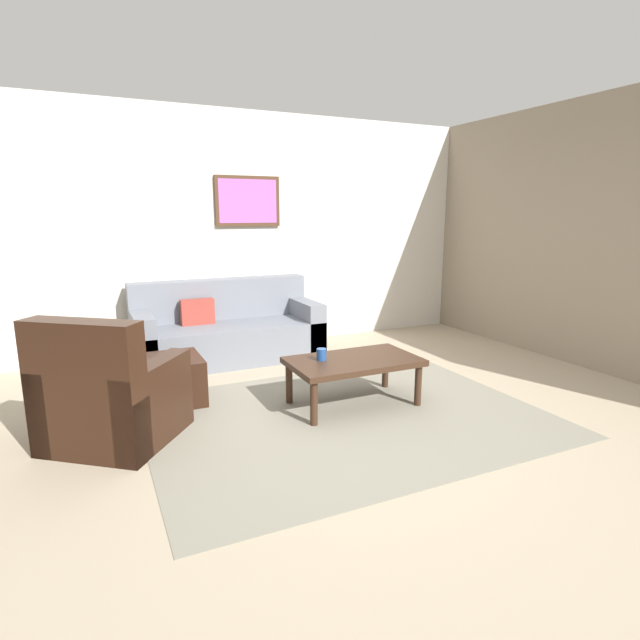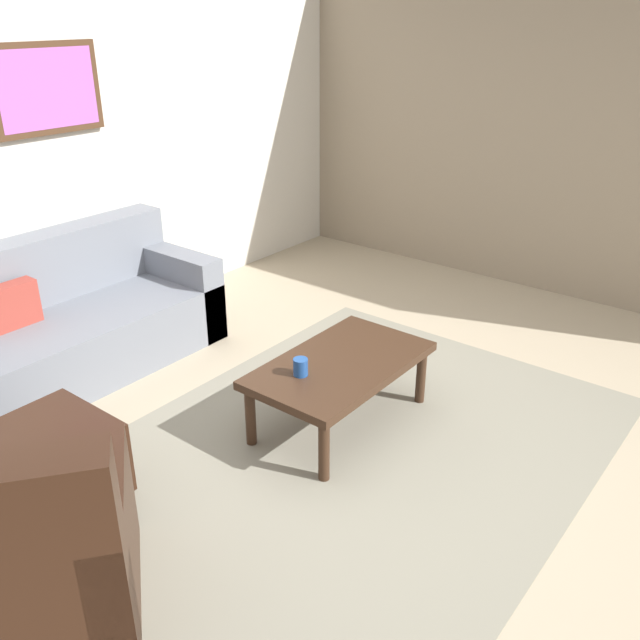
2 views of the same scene
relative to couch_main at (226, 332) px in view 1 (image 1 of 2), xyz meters
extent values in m
plane|color=tan|center=(0.44, -2.11, -0.30)|extent=(8.00, 8.00, 0.00)
cube|color=silver|center=(0.44, 0.49, 1.10)|extent=(6.00, 0.12, 2.80)
cube|color=gray|center=(3.44, -2.11, 1.10)|extent=(0.12, 5.20, 2.80)
cube|color=gray|center=(0.44, -2.11, -0.29)|extent=(3.12, 2.37, 0.01)
cube|color=slate|center=(0.00, -0.10, -0.09)|extent=(2.03, 0.88, 0.42)
cube|color=slate|center=(0.00, 0.22, 0.14)|extent=(2.03, 0.24, 0.88)
cube|color=slate|center=(-0.91, -0.10, 0.01)|extent=(0.20, 0.88, 0.62)
cube|color=slate|center=(0.92, -0.10, 0.01)|extent=(0.20, 0.88, 0.62)
cube|color=#99382D|center=(-0.31, 0.00, 0.26)|extent=(0.36, 0.12, 0.28)
cube|color=black|center=(-1.27, -1.76, -0.08)|extent=(1.12, 1.12, 0.44)
cube|color=black|center=(-1.45, -2.00, 0.18)|extent=(0.76, 0.65, 0.95)
cube|color=black|center=(-1.02, -1.95, 0.00)|extent=(0.61, 0.73, 0.60)
cube|color=black|center=(-1.52, -1.56, 0.00)|extent=(0.61, 0.73, 0.60)
cube|color=black|center=(-0.81, -1.16, -0.10)|extent=(0.56, 0.56, 0.40)
cylinder|color=#382316|center=(0.13, -2.15, -0.12)|extent=(0.06, 0.06, 0.36)
cylinder|color=#382316|center=(1.11, -2.15, -0.12)|extent=(0.06, 0.06, 0.36)
cylinder|color=#382316|center=(0.13, -1.63, -0.12)|extent=(0.06, 0.06, 0.36)
cylinder|color=#382316|center=(1.11, -1.63, -0.12)|extent=(0.06, 0.06, 0.36)
cube|color=#382316|center=(0.62, -1.89, 0.09)|extent=(1.10, 0.64, 0.05)
cylinder|color=#1E478C|center=(0.35, -1.81, 0.16)|extent=(0.08, 0.08, 0.10)
cube|color=#472D1C|center=(0.43, 0.41, 1.47)|extent=(0.78, 0.04, 0.58)
cube|color=#AD54B1|center=(0.43, 0.39, 1.47)|extent=(0.70, 0.01, 0.50)
camera|label=1|loc=(-1.38, -5.48, 1.32)|focal=28.14mm
camera|label=2|loc=(-2.14, -3.90, 1.96)|focal=37.93mm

